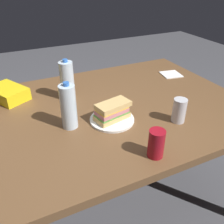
% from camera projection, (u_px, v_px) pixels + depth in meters
% --- Properties ---
extents(ground_plane, '(8.00, 8.00, 0.00)m').
position_uv_depth(ground_plane, '(96.00, 204.00, 1.69)').
color(ground_plane, '#4C4C51').
extents(dining_table, '(1.73, 1.08, 0.77)m').
position_uv_depth(dining_table, '(92.00, 123.00, 1.33)').
color(dining_table, brown).
rests_on(dining_table, ground_plane).
extents(paper_plate, '(0.22, 0.22, 0.01)m').
position_uv_depth(paper_plate, '(112.00, 120.00, 1.20)').
color(paper_plate, white).
rests_on(paper_plate, dining_table).
extents(sandwich, '(0.20, 0.13, 0.08)m').
position_uv_depth(sandwich, '(112.00, 111.00, 1.18)').
color(sandwich, '#DBB26B').
rests_on(sandwich, paper_plate).
extents(soda_can_red, '(0.07, 0.07, 0.12)m').
position_uv_depth(soda_can_red, '(156.00, 144.00, 0.95)').
color(soda_can_red, maroon).
rests_on(soda_can_red, dining_table).
extents(chip_bag, '(0.24, 0.27, 0.07)m').
position_uv_depth(chip_bag, '(8.00, 93.00, 1.39)').
color(chip_bag, yellow).
rests_on(chip_bag, dining_table).
extents(water_bottle_tall, '(0.07, 0.07, 0.23)m').
position_uv_depth(water_bottle_tall, '(68.00, 107.00, 1.10)').
color(water_bottle_tall, silver).
rests_on(water_bottle_tall, dining_table).
extents(water_bottle_spare, '(0.08, 0.08, 0.24)m').
position_uv_depth(water_bottle_spare, '(67.00, 81.00, 1.35)').
color(water_bottle_spare, silver).
rests_on(water_bottle_spare, dining_table).
extents(soda_can_silver, '(0.07, 0.07, 0.12)m').
position_uv_depth(soda_can_silver, '(179.00, 110.00, 1.17)').
color(soda_can_silver, silver).
rests_on(soda_can_silver, dining_table).
extents(paper_napkin, '(0.15, 0.15, 0.01)m').
position_uv_depth(paper_napkin, '(171.00, 74.00, 1.71)').
color(paper_napkin, white).
rests_on(paper_napkin, dining_table).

